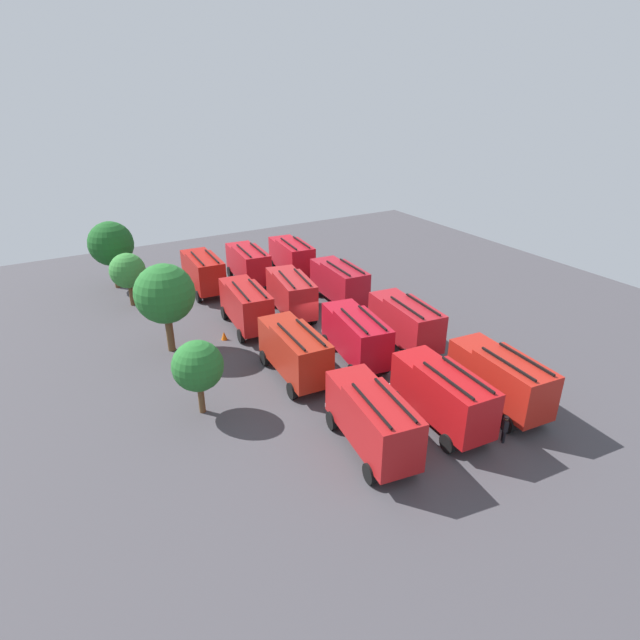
% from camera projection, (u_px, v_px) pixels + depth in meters
% --- Properties ---
extents(ground_plane, '(65.13, 65.13, 0.00)m').
position_uv_depth(ground_plane, '(320.00, 336.00, 42.09)').
color(ground_plane, '#423F44').
extents(fire_truck_0, '(7.39, 3.27, 3.88)m').
position_uv_depth(fire_truck_0, '(500.00, 377.00, 32.10)').
color(fire_truck_0, '#AA1E15').
rests_on(fire_truck_0, ground).
extents(fire_truck_1, '(7.43, 3.40, 3.88)m').
position_uv_depth(fire_truck_1, '(405.00, 321.00, 39.54)').
color(fire_truck_1, '#A41820').
rests_on(fire_truck_1, ground).
extents(fire_truck_2, '(7.36, 3.18, 3.88)m').
position_uv_depth(fire_truck_2, '(339.00, 281.00, 47.32)').
color(fire_truck_2, maroon).
rests_on(fire_truck_2, ground).
extents(fire_truck_3, '(7.42, 3.36, 3.88)m').
position_uv_depth(fire_truck_3, '(291.00, 256.00, 54.08)').
color(fire_truck_3, '#AD121D').
rests_on(fire_truck_3, ground).
extents(fire_truck_4, '(7.36, 3.18, 3.88)m').
position_uv_depth(fire_truck_4, '(442.00, 393.00, 30.45)').
color(fire_truck_4, '#AD1115').
rests_on(fire_truck_4, ground).
extents(fire_truck_5, '(7.50, 3.67, 3.88)m').
position_uv_depth(fire_truck_5, '(356.00, 334.00, 37.47)').
color(fire_truck_5, '#AB0F1E').
rests_on(fire_truck_5, ground).
extents(fire_truck_6, '(7.51, 3.73, 3.88)m').
position_uv_depth(fire_truck_6, '(291.00, 292.00, 44.85)').
color(fire_truck_6, '#A71D20').
rests_on(fire_truck_6, ground).
extents(fire_truck_7, '(7.38, 3.26, 3.88)m').
position_uv_depth(fire_truck_7, '(248.00, 263.00, 51.97)').
color(fire_truck_7, '#AC131C').
rests_on(fire_truck_7, ground).
extents(fire_truck_8, '(7.47, 3.58, 3.88)m').
position_uv_depth(fire_truck_8, '(372.00, 418.00, 28.24)').
color(fire_truck_8, '#A61618').
rests_on(fire_truck_8, ground).
extents(fire_truck_9, '(7.34, 3.11, 3.88)m').
position_uv_depth(fire_truck_9, '(294.00, 350.00, 35.31)').
color(fire_truck_9, '#9C2112').
rests_on(fire_truck_9, ground).
extents(fire_truck_10, '(7.40, 3.31, 3.88)m').
position_uv_depth(fire_truck_10, '(246.00, 304.00, 42.49)').
color(fire_truck_10, '#A41817').
rests_on(fire_truck_10, ground).
extents(fire_truck_11, '(7.33, 3.08, 3.88)m').
position_uv_depth(fire_truck_11, '(203.00, 271.00, 49.87)').
color(fire_truck_11, '#A6150F').
rests_on(fire_truck_11, ground).
extents(firefighter_0, '(0.48, 0.43, 1.71)m').
position_uv_depth(firefighter_0, '(357.00, 383.00, 33.78)').
color(firefighter_0, black).
rests_on(firefighter_0, ground).
extents(firefighter_1, '(0.37, 0.48, 1.66)m').
position_uv_depth(firefighter_1, '(316.00, 296.00, 47.44)').
color(firefighter_1, black).
rests_on(firefighter_1, ground).
extents(firefighter_2, '(0.48, 0.44, 1.69)m').
position_uv_depth(firefighter_2, '(505.00, 428.00, 29.44)').
color(firefighter_2, black).
rests_on(firefighter_2, ground).
extents(firefighter_3, '(0.41, 0.48, 1.67)m').
position_uv_depth(firefighter_3, '(341.00, 275.00, 52.37)').
color(firefighter_3, black).
rests_on(firefighter_3, ground).
extents(firefighter_4, '(0.46, 0.47, 1.67)m').
position_uv_depth(firefighter_4, '(353.00, 392.00, 32.80)').
color(firefighter_4, black).
rests_on(firefighter_4, ground).
extents(tree_0, '(3.11, 3.11, 4.81)m').
position_uv_depth(tree_0, '(198.00, 366.00, 31.15)').
color(tree_0, brown).
rests_on(tree_0, ground).
extents(tree_1, '(4.40, 4.40, 6.83)m').
position_uv_depth(tree_1, '(165.00, 294.00, 37.97)').
color(tree_1, brown).
rests_on(tree_1, ground).
extents(tree_2, '(3.15, 3.15, 4.88)m').
position_uv_depth(tree_2, '(128.00, 271.00, 46.47)').
color(tree_2, brown).
rests_on(tree_2, ground).
extents(tree_3, '(4.24, 4.24, 6.58)m').
position_uv_depth(tree_3, '(111.00, 244.00, 50.06)').
color(tree_3, brown).
rests_on(tree_3, ground).
extents(traffic_cone_0, '(0.47, 0.47, 0.68)m').
position_uv_depth(traffic_cone_0, '(260.00, 311.00, 45.66)').
color(traffic_cone_0, '#F2600C').
rests_on(traffic_cone_0, ground).
extents(traffic_cone_1, '(0.48, 0.48, 0.68)m').
position_uv_depth(traffic_cone_1, '(224.00, 336.00, 41.35)').
color(traffic_cone_1, '#F2600C').
rests_on(traffic_cone_1, ground).
extents(traffic_cone_2, '(0.50, 0.50, 0.72)m').
position_uv_depth(traffic_cone_2, '(351.00, 381.00, 35.13)').
color(traffic_cone_2, '#F2600C').
rests_on(traffic_cone_2, ground).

